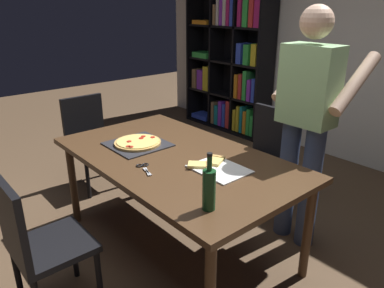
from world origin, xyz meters
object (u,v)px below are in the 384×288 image
chair_left_end (89,136)px  bookshelf (231,65)px  chair_far_side (265,152)px  person_serving_pizza (307,117)px  pepperoni_pizza_on_tray (138,143)px  dining_table (176,164)px  wine_bottle (209,189)px  chair_near_camera (36,240)px  kitchen_scissors (144,167)px

chair_left_end → bookshelf: bearing=98.3°
chair_far_side → bookshelf: bookshelf is taller
person_serving_pizza → pepperoni_pizza_on_tray: person_serving_pizza is taller
dining_table → pepperoni_pizza_on_tray: 0.37m
person_serving_pizza → wine_bottle: bearing=-81.8°
chair_far_side → chair_left_end: bearing=-144.2°
pepperoni_pizza_on_tray → person_serving_pizza: bearing=45.3°
dining_table → chair_left_end: (-1.39, 0.00, -0.17)m
chair_left_end → wine_bottle: 2.12m
chair_near_camera → chair_far_side: size_ratio=1.00×
dining_table → kitchen_scissors: size_ratio=9.14×
bookshelf → kitchen_scissors: (1.77, -2.66, -0.18)m
chair_left_end → person_serving_pizza: bearing=22.4°
dining_table → pepperoni_pizza_on_tray: bearing=-165.6°
chair_left_end → person_serving_pizza: 2.12m
chair_near_camera → person_serving_pizza: person_serving_pizza is taller
chair_far_side → wine_bottle: (0.67, -1.32, 0.36)m
dining_table → person_serving_pizza: (0.52, 0.79, 0.31)m
person_serving_pizza → pepperoni_pizza_on_tray: 1.25m
dining_table → chair_far_side: 1.02m
chair_near_camera → pepperoni_pizza_on_tray: chair_near_camera is taller
chair_far_side → dining_table: bearing=-90.0°
chair_left_end → kitchen_scissors: bearing=-11.4°
chair_near_camera → chair_far_side: bearing=90.0°
dining_table → bookshelf: 2.96m
chair_near_camera → kitchen_scissors: bearing=87.6°
chair_far_side → wine_bottle: bearing=-62.9°
wine_bottle → chair_left_end: bearing=171.3°
dining_table → chair_far_side: chair_far_side is taller
chair_far_side → kitchen_scissors: size_ratio=4.53×
dining_table → wine_bottle: size_ratio=5.75×
dining_table → pepperoni_pizza_on_tray: size_ratio=4.43×
wine_bottle → bookshelf: bearing=131.9°
dining_table → person_serving_pizza: bearing=56.7°
chair_near_camera → dining_table: bearing=90.0°
chair_far_side → chair_left_end: 1.72m
dining_table → chair_left_end: bearing=180.0°
chair_near_camera → wine_bottle: bearing=45.7°
chair_far_side → pepperoni_pizza_on_tray: bearing=-107.7°
pepperoni_pizza_on_tray → wine_bottle: bearing=-12.4°
chair_far_side → bookshelf: bearing=141.8°
pepperoni_pizza_on_tray → bookshelf: bearing=119.4°
person_serving_pizza → wine_bottle: (0.16, -1.10, -0.13)m
chair_near_camera → wine_bottle: size_ratio=2.85×
chair_far_side → person_serving_pizza: size_ratio=0.51×
kitchen_scissors → chair_near_camera: bearing=-92.4°
chair_near_camera → chair_left_end: 1.72m
bookshelf → chair_near_camera: bearing=-62.8°
chair_left_end → wine_bottle: size_ratio=2.85×
chair_near_camera → chair_left_end: (-1.39, 1.01, 0.00)m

